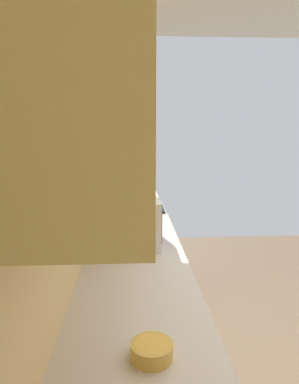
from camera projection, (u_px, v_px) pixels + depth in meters
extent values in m
cube|color=#F0C67E|center=(65.00, 196.00, 1.87)|extent=(4.33, 0.12, 2.72)
cube|color=beige|center=(136.00, 307.00, 1.62)|extent=(3.47, 0.67, 0.02)
cube|color=#332819|center=(187.00, 337.00, 2.14)|extent=(0.01, 0.01, 0.81)
cube|color=#332819|center=(178.00, 302.00, 2.57)|extent=(0.01, 0.01, 0.81)
cube|color=#332819|center=(171.00, 278.00, 2.99)|extent=(0.01, 0.01, 0.81)
cube|color=beige|center=(98.00, 100.00, 1.44)|extent=(2.08, 0.33, 0.60)
cube|color=#B7BABF|center=(134.00, 247.00, 3.73)|extent=(0.67, 0.65, 0.90)
cube|color=black|center=(164.00, 250.00, 3.76)|extent=(0.52, 0.01, 0.50)
cube|color=black|center=(133.00, 206.00, 3.65)|extent=(0.64, 0.61, 0.02)
cube|color=#B7BABF|center=(105.00, 199.00, 3.61)|extent=(0.64, 0.04, 0.18)
cylinder|color=#38383D|center=(145.00, 207.00, 3.50)|extent=(0.11, 0.11, 0.01)
cylinder|color=#38383D|center=(144.00, 201.00, 3.79)|extent=(0.11, 0.11, 0.01)
cylinder|color=#38383D|center=(122.00, 208.00, 3.49)|extent=(0.11, 0.11, 0.01)
cylinder|color=#38383D|center=(123.00, 201.00, 3.78)|extent=(0.11, 0.11, 0.01)
cube|color=white|center=(131.00, 220.00, 2.47)|extent=(0.49, 0.40, 0.34)
cube|color=black|center=(160.00, 221.00, 2.44)|extent=(0.30, 0.01, 0.24)
cube|color=#2D2D33|center=(157.00, 213.00, 2.67)|extent=(0.09, 0.01, 0.24)
cylinder|color=gold|center=(152.00, 351.00, 1.24)|extent=(0.16, 0.16, 0.06)
cylinder|color=#F2BA4A|center=(152.00, 347.00, 1.24)|extent=(0.13, 0.13, 0.03)
cylinder|color=black|center=(140.00, 218.00, 2.92)|extent=(0.15, 0.15, 0.14)
cylinder|color=black|center=(140.00, 209.00, 2.91)|extent=(0.04, 0.04, 0.02)
cylinder|color=black|center=(139.00, 213.00, 3.00)|extent=(0.09, 0.02, 0.05)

